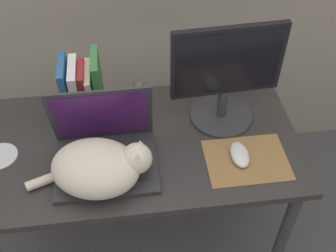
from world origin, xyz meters
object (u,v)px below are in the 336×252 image
(book_row, at_px, (83,90))
(cd_disc, at_px, (0,156))
(webcam, at_px, (139,88))
(external_monitor, at_px, (226,75))
(laptop, at_px, (105,150))
(computer_mouse, at_px, (240,155))
(cat, at_px, (99,167))

(book_row, relative_size, cd_disc, 2.08)
(webcam, distance_m, cd_disc, 0.56)
(external_monitor, height_order, book_row, external_monitor)
(laptop, distance_m, computer_mouse, 0.45)
(external_monitor, bearing_deg, webcam, 153.61)
(laptop, relative_size, book_row, 1.34)
(cd_disc, bearing_deg, webcam, 25.75)
(webcam, bearing_deg, book_row, -164.57)
(cd_disc, bearing_deg, laptop, -10.12)
(external_monitor, height_order, cd_disc, external_monitor)
(laptop, bearing_deg, webcam, 65.91)
(computer_mouse, relative_size, webcam, 1.48)
(external_monitor, bearing_deg, computer_mouse, -84.88)
(computer_mouse, xyz_separation_m, cd_disc, (-0.81, 0.11, -0.02))
(computer_mouse, bearing_deg, cat, -174.84)
(cat, height_order, webcam, cat)
(laptop, relative_size, webcam, 4.39)
(external_monitor, xyz_separation_m, webcam, (-0.30, 0.15, -0.15))
(laptop, bearing_deg, book_row, 104.88)
(webcam, bearing_deg, external_monitor, -26.39)
(external_monitor, distance_m, webcam, 0.36)
(laptop, relative_size, cat, 0.82)
(cat, relative_size, cd_disc, 3.43)
(laptop, bearing_deg, cat, -100.97)
(external_monitor, height_order, webcam, external_monitor)
(webcam, bearing_deg, computer_mouse, -48.41)
(laptop, distance_m, external_monitor, 0.48)
(cat, bearing_deg, webcam, 68.70)
(external_monitor, bearing_deg, book_row, 169.73)
(cat, distance_m, webcam, 0.43)
(computer_mouse, relative_size, book_row, 0.45)
(book_row, bearing_deg, computer_mouse, -29.90)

